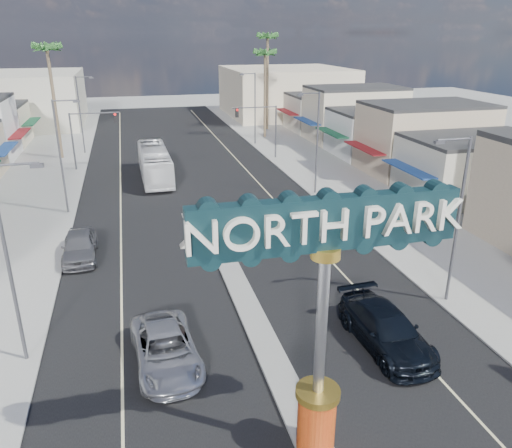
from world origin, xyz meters
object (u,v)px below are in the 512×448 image
traffic_signal_right (260,122)px  streetlight_l_near (11,257)px  suv_left (166,349)px  city_bus (155,163)px  streetlight_l_mid (62,151)px  palm_right_mid (265,57)px  suv_right (386,329)px  palm_right_far (268,42)px  streetlight_r_near (456,214)px  streetlight_l_far (81,111)px  gateway_sign (323,302)px  streetlight_r_far (254,105)px  traffic_signal_left (90,129)px  streetlight_r_mid (316,138)px  car_parked_left (80,246)px  palm_left_far (48,54)px

traffic_signal_right → streetlight_l_near: streetlight_l_near is taller
suv_left → city_bus: size_ratio=0.50×
streetlight_l_mid → palm_right_mid: palm_right_mid is taller
suv_right → city_bus: size_ratio=0.54×
streetlight_l_near → palm_right_far: size_ratio=0.64×
streetlight_r_near → suv_left: 15.72m
palm_right_mid → suv_left: palm_right_mid is taller
streetlight_l_far → streetlight_r_near: size_ratio=1.00×
suv_left → streetlight_l_mid: bearing=100.8°
palm_right_far → traffic_signal_right: bearing=-107.9°
gateway_sign → streetlight_r_near: 13.19m
traffic_signal_right → streetlight_r_far: (1.25, 8.01, 0.79)m
streetlight_l_near → city_bus: (7.36, 28.61, -3.48)m
palm_right_mid → suv_left: bearing=-110.2°
streetlight_l_far → streetlight_r_far: bearing=0.0°
traffic_signal_left → traffic_signal_right: same height
traffic_signal_left → streetlight_l_near: streetlight_l_near is taller
streetlight_l_near → palm_right_far: bearing=63.9°
streetlight_r_far → palm_right_mid: size_ratio=0.74×
traffic_signal_left → streetlight_l_mid: size_ratio=0.67×
streetlight_r_near → suv_right: bearing=-150.0°
gateway_sign → streetlight_l_mid: (-10.43, 28.02, -0.86)m
suv_right → traffic_signal_right: bearing=81.3°
streetlight_r_mid → streetlight_r_far: 22.00m
streetlight_l_near → car_parked_left: bearing=82.4°
streetlight_l_mid → car_parked_left: streetlight_l_mid is taller
streetlight_l_mid → city_bus: streetlight_l_mid is taller
streetlight_l_far → car_parked_left: (1.43, -31.29, -4.19)m
traffic_signal_left → palm_right_far: bearing=36.7°
gateway_sign → streetlight_r_mid: gateway_sign is taller
traffic_signal_left → palm_right_far: 31.22m
streetlight_r_far → city_bus: 19.33m
traffic_signal_left → streetlight_l_mid: streetlight_l_mid is taller
traffic_signal_right → streetlight_l_mid: bearing=-144.5°
traffic_signal_left → palm_left_far: (-3.82, 6.01, 7.22)m
streetlight_r_mid → streetlight_r_far: (0.00, 22.00, 0.00)m
palm_right_far → streetlight_l_mid: bearing=-128.5°
traffic_signal_left → city_bus: size_ratio=0.53×
streetlight_r_near → car_parked_left: (-19.43, 10.71, -4.19)m
car_parked_left → city_bus: bearing=70.6°
traffic_signal_left → city_bus: traffic_signal_left is taller
streetlight_l_far → streetlight_r_mid: size_ratio=1.00×
streetlight_r_far → palm_right_far: size_ratio=0.64×
streetlight_l_far → streetlight_r_near: (20.87, -42.00, 0.00)m
streetlight_l_near → streetlight_r_far: (20.87, 42.00, 0.00)m
palm_right_far → car_parked_left: size_ratio=2.73×
city_bus → streetlight_l_far: bearing=118.0°
streetlight_r_mid → streetlight_r_far: size_ratio=1.00×
streetlight_r_far → car_parked_left: 37.07m
traffic_signal_left → streetlight_l_near: (-1.25, -33.99, 0.79)m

